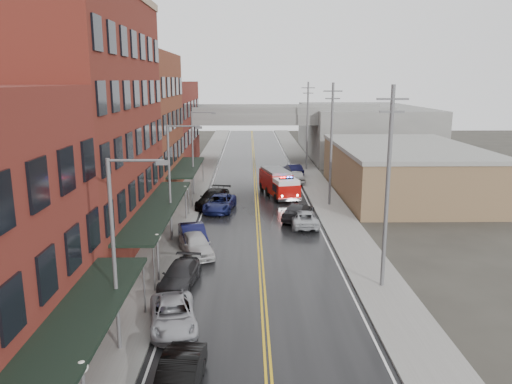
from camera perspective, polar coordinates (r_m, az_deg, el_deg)
name	(u,v)px	position (r m, az deg, el deg)	size (l,w,h in m)	color
road	(258,220)	(44.70, 0.22, -3.18)	(11.00, 160.00, 0.02)	black
sidewalk_left	(176,219)	(45.14, -9.10, -3.10)	(3.00, 160.00, 0.15)	slate
sidewalk_right	(339,219)	(45.40, 9.48, -3.02)	(3.00, 160.00, 0.15)	slate
curb_left	(195,219)	(44.93, -7.01, -3.11)	(0.30, 160.00, 0.15)	gray
curb_right	(321,219)	(45.14, 7.42, -3.05)	(0.30, 160.00, 0.15)	gray
brick_building_b	(74,126)	(38.23, -20.08, 7.07)	(9.00, 20.00, 18.00)	maroon
brick_building_c	(131,125)	(55.13, -14.06, 7.39)	(9.00, 15.00, 15.00)	brown
brick_building_far	(160,125)	(72.34, -10.89, 7.52)	(9.00, 20.00, 12.00)	maroon
tan_building	(403,172)	(56.44, 16.50, 2.23)	(14.00, 22.00, 5.00)	brown
right_far_block	(361,130)	(85.49, 11.95, 6.89)	(18.00, 30.00, 8.00)	slate
awning_0	(70,335)	(20.46, -20.53, -15.06)	(2.60, 16.00, 3.09)	black
awning_1	(159,207)	(37.75, -11.02, -1.73)	(2.60, 18.00, 3.09)	black
awning_2	(187,167)	(54.69, -7.86, 2.84)	(2.60, 13.00, 3.09)	black
globe_lamp_0	(83,383)	(18.82, -19.16, -19.91)	(0.44, 0.44, 3.12)	#59595B
globe_lamp_1	(157,247)	(31.14, -11.21, -6.14)	(0.44, 0.44, 3.12)	#59595B
globe_lamp_2	(186,195)	(44.47, -8.05, -0.33)	(0.44, 0.44, 3.12)	#59595B
street_lamp_0	(119,244)	(22.87, -15.41, -5.74)	(2.64, 0.22, 9.00)	#59595B
street_lamp_1	(173,176)	(38.08, -9.51, 1.85)	(2.64, 0.22, 9.00)	#59595B
street_lamp_2	(195,148)	(53.76, -7.00, 5.06)	(2.64, 0.22, 9.00)	#59595B
utility_pole_0	(388,185)	(29.71, 14.82, 0.75)	(1.80, 0.24, 12.00)	#59595B
utility_pole_1	(331,143)	(49.01, 8.60, 5.60)	(1.80, 0.24, 12.00)	#59595B
utility_pole_2	(307,125)	(68.71, 5.90, 7.68)	(1.80, 0.24, 12.00)	#59595B
overpass	(254,123)	(75.25, -0.24, 7.93)	(40.00, 10.00, 7.50)	slate
fire_truck	(279,183)	(53.37, 2.63, 1.07)	(4.38, 7.90, 2.76)	#9C0A07
parked_car_left_1	(179,377)	(21.28, -8.78, -20.19)	(1.56, 4.48, 1.48)	black
parked_car_left_2	(173,315)	(26.19, -9.47, -13.69)	(2.25, 4.88, 1.36)	#A1A2A8
parked_car_left_3	(180,275)	(31.00, -8.67, -9.34)	(1.91, 4.71, 1.37)	black
parked_car_left_4	(196,244)	(35.94, -6.87, -5.95)	(1.90, 4.71, 1.61)	#B2B2B2
parked_car_left_5	(193,236)	(37.80, -7.20, -5.00)	(1.73, 4.95, 1.63)	black
parked_car_left_6	(220,203)	(47.67, -4.18, -1.27)	(2.52, 5.47, 1.52)	#131848
parked_car_left_7	(213,198)	(49.25, -4.90, -0.73)	(2.35, 5.78, 1.68)	black
parked_car_right_0	(303,218)	(42.89, 5.42, -3.00)	(2.26, 4.90, 1.36)	#ACB0B4
parked_car_right_1	(298,211)	(44.74, 4.84, -2.22)	(2.12, 5.20, 1.51)	#262629
parked_car_right_2	(297,177)	(60.56, 4.67, 1.76)	(1.88, 4.66, 1.59)	silver
parked_car_right_3	(293,170)	(65.15, 4.28, 2.53)	(1.64, 4.72, 1.55)	black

